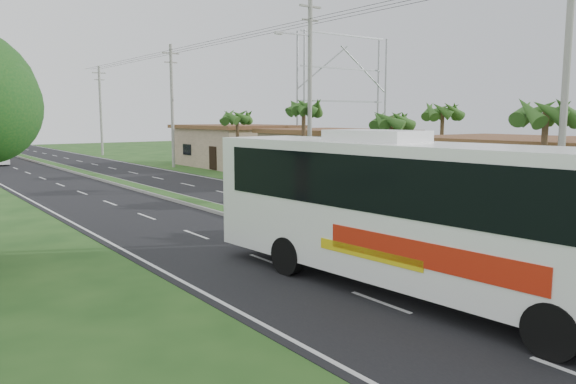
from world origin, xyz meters
TOP-DOWN VIEW (x-y plane):
  - ground at (0.00, 0.00)m, footprint 180.00×180.00m
  - road_asphalt at (0.00, 20.00)m, footprint 14.00×160.00m
  - median_strip at (0.00, 20.00)m, footprint 1.20×160.00m
  - lane_edge_left at (-6.70, 20.00)m, footprint 0.12×160.00m
  - lane_edge_right at (6.70, 20.00)m, footprint 0.12×160.00m
  - shop_near at (14.00, 6.00)m, footprint 8.60×12.60m
  - shop_mid at (14.00, 22.00)m, footprint 7.60×10.60m
  - shop_far at (14.00, 36.00)m, footprint 8.60×11.60m
  - palm_verge_a at (9.00, 3.00)m, footprint 2.40×2.40m
  - palm_verge_b at (9.40, 12.00)m, footprint 2.40×2.40m
  - palm_verge_c at (8.80, 19.00)m, footprint 2.40×2.40m
  - palm_verge_d at (9.30, 28.00)m, footprint 2.40×2.40m
  - palm_behind_shop at (17.50, 15.00)m, footprint 2.40×2.40m
  - utility_pole_a at (8.50, 2.00)m, footprint 1.60×0.28m
  - utility_pole_b at (8.47, 18.00)m, footprint 3.20×0.28m
  - utility_pole_c at (8.50, 38.00)m, footprint 1.60×0.28m
  - utility_pole_d at (8.50, 58.00)m, footprint 1.60×0.28m
  - billboard_lattice at (22.00, 30.00)m, footprint 10.18×1.18m
  - coach_bus_main at (-2.36, 0.08)m, footprint 3.83×13.30m
  - motorcyclist at (-2.00, 5.72)m, footprint 1.93×0.80m

SIDE VIEW (x-z plane):
  - ground at x=0.00m, z-range 0.00..0.00m
  - lane_edge_left at x=-6.70m, z-range 0.00..0.00m
  - lane_edge_right at x=6.70m, z-range 0.00..0.00m
  - road_asphalt at x=0.00m, z-range 0.00..0.02m
  - median_strip at x=0.00m, z-range 0.01..0.20m
  - motorcyclist at x=-2.00m, z-range -0.32..1.80m
  - shop_near at x=14.00m, z-range 0.02..3.54m
  - shop_mid at x=14.00m, z-range 0.02..3.69m
  - shop_far at x=14.00m, z-range 0.02..3.84m
  - coach_bus_main at x=-2.36m, z-range 0.21..4.45m
  - palm_verge_b at x=9.40m, z-range 1.83..6.88m
  - palm_verge_d at x=9.30m, z-range 1.92..7.17m
  - palm_verge_a at x=9.00m, z-range 2.02..7.47m
  - palm_behind_shop at x=17.50m, z-range 2.11..7.76m
  - palm_verge_c at x=8.80m, z-range 2.20..8.05m
  - utility_pole_d at x=8.50m, z-range 0.17..10.67m
  - utility_pole_a at x=8.50m, z-range 0.17..11.17m
  - utility_pole_c at x=8.50m, z-range 0.17..11.17m
  - utility_pole_b at x=8.47m, z-range 0.26..12.26m
  - billboard_lattice at x=22.00m, z-range 0.79..12.86m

